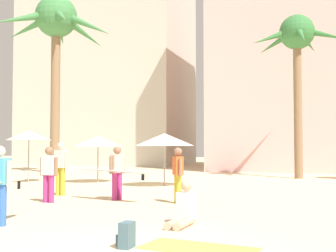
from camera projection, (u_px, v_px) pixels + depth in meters
hotel_tower_gray at (110, 12)px, 41.96m from camera, size 14.07×9.53×28.25m
palm_tree_far_left at (297, 44)px, 23.21m from camera, size 4.90×4.94×8.44m
palm_tree_center at (56, 28)px, 27.94m from camera, size 7.80×7.20×10.99m
cafe_umbrella_1 at (98, 141)px, 20.44m from camera, size 2.27×2.27×2.12m
cafe_umbrella_3 at (164, 140)px, 18.59m from camera, size 2.46×2.46×2.18m
cafe_umbrella_4 at (29, 135)px, 20.58m from camera, size 2.05×2.05×2.38m
beach_towel at (199, 248)px, 7.19m from camera, size 1.96×1.17×0.01m
backpack at (126, 235)px, 7.25m from camera, size 0.25×0.31×0.42m
person_far_right at (115, 171)px, 13.64m from camera, size 2.79×1.15×1.64m
person_mid_right at (184, 210)px, 9.33m from camera, size 0.46×0.99×0.93m
person_far_left at (49, 172)px, 13.13m from camera, size 0.61×0.26×1.63m
person_near_left at (61, 166)px, 15.06m from camera, size 0.61×0.30×1.78m
person_mid_left at (178, 173)px, 12.93m from camera, size 0.41×0.56×1.60m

